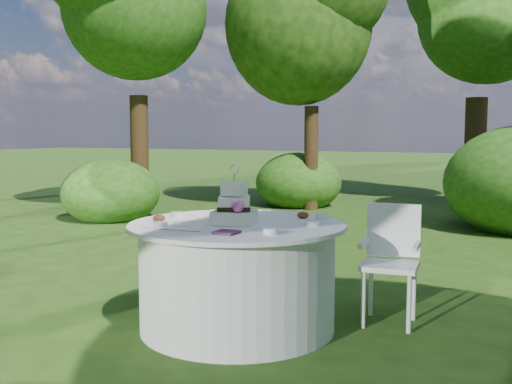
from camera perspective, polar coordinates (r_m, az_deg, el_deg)
ground at (r=4.47m, az=-1.77°, el=-12.78°), size 80.00×80.00×0.00m
napkins at (r=3.84m, az=-2.83°, el=-3.86°), size 0.14×0.14×0.02m
feather_plume at (r=4.05m, az=-8.13°, el=-3.45°), size 0.48×0.07×0.01m
table at (r=4.36m, az=-1.79°, el=-7.93°), size 1.56×1.56×0.77m
cake at (r=4.24m, az=-2.07°, el=-1.53°), size 0.34×0.34×0.42m
chair at (r=4.60m, az=12.77°, el=-5.74°), size 0.45×0.44×0.88m
votives at (r=4.21m, az=-0.74°, el=-2.86°), size 1.19×0.96×0.04m
petal_cups at (r=4.45m, az=-2.28°, el=-2.35°), size 0.97×0.70×0.05m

